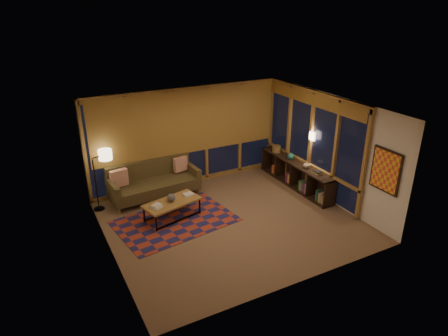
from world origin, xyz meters
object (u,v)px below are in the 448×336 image
bookshelf (296,174)px  sofa (154,181)px  coffee_table (172,210)px  floor_lamp (95,182)px

bookshelf → sofa: bearing=162.6°
sofa → coffee_table: (0.01, -1.22, -0.24)m
coffee_table → bookshelf: size_ratio=0.47×
sofa → floor_lamp: (-1.44, 0.04, 0.28)m
floor_lamp → bookshelf: size_ratio=0.53×
sofa → bookshelf: size_ratio=0.81×
floor_lamp → bookshelf: (5.09, -1.18, -0.39)m
bookshelf → coffee_table: bearing=-178.8°
coffee_table → floor_lamp: floor_lamp is taller
floor_lamp → bookshelf: floor_lamp is taller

